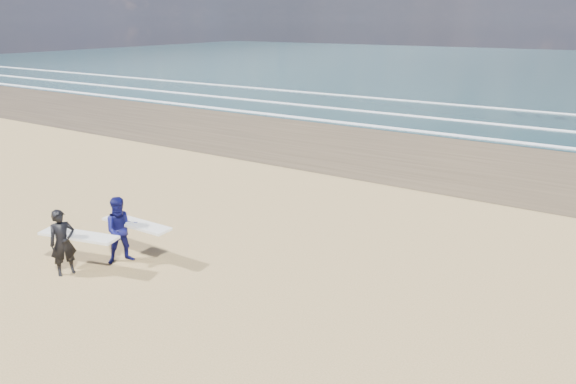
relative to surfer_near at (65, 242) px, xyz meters
The scene contains 2 objects.
surfer_near is the anchor object (origin of this frame).
surfer_far 1.47m from the surfer_near, 60.54° to the left, with size 2.21×1.20×1.88m.
Camera 1 is at (10.28, -6.86, 6.41)m, focal length 32.00 mm.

